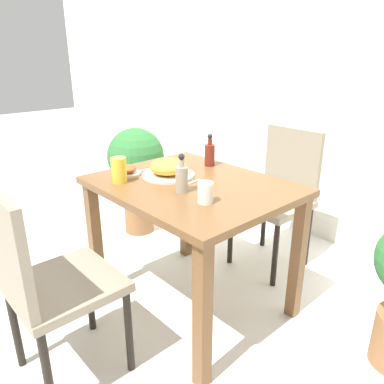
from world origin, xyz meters
TOP-DOWN VIEW (x-y plane):
  - ground_plane at (0.00, 0.00)m, footprint 16.00×16.00m
  - wall_back at (0.00, 1.30)m, footprint 8.00×0.05m
  - dining_table at (0.00, 0.00)m, footprint 0.98×0.78m
  - chair_near at (-0.01, -0.78)m, footprint 0.42×0.42m
  - chair_far at (0.02, 0.75)m, footprint 0.42×0.42m
  - food_plate at (-0.17, -0.02)m, footprint 0.28×0.28m
  - side_plate at (-0.33, -0.17)m, footprint 0.14×0.14m
  - drink_cup at (0.24, -0.14)m, footprint 0.07×0.07m
  - juice_glass at (-0.25, -0.27)m, footprint 0.08×0.08m
  - sauce_bottle at (0.07, -0.12)m, footprint 0.06×0.06m
  - condiment_bottle at (-0.16, 0.28)m, footprint 0.06×0.06m
  - fork_utensil at (-0.34, -0.02)m, footprint 0.02×0.20m
  - spoon_utensil at (0.01, -0.02)m, footprint 0.03×0.17m
  - potted_plant_left at (-0.98, 0.31)m, footprint 0.43×0.43m

SIDE VIEW (x-z plane):
  - ground_plane at x=0.00m, z-range 0.00..0.00m
  - chair_near at x=-0.01m, z-range 0.06..0.96m
  - chair_far at x=0.02m, z-range 0.06..0.96m
  - potted_plant_left at x=-0.98m, z-range 0.13..0.96m
  - dining_table at x=0.00m, z-range 0.25..0.98m
  - fork_utensil at x=-0.34m, z-range 0.73..0.74m
  - spoon_utensil at x=0.01m, z-range 0.73..0.74m
  - side_plate at x=-0.33m, z-range 0.73..0.78m
  - food_plate at x=-0.17m, z-range 0.73..0.82m
  - drink_cup at x=0.24m, z-range 0.73..0.83m
  - juice_glass at x=-0.25m, z-range 0.73..0.86m
  - sauce_bottle at x=0.07m, z-range 0.71..0.90m
  - condiment_bottle at x=-0.16m, z-range 0.71..0.90m
  - wall_back at x=0.00m, z-range 0.00..2.60m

